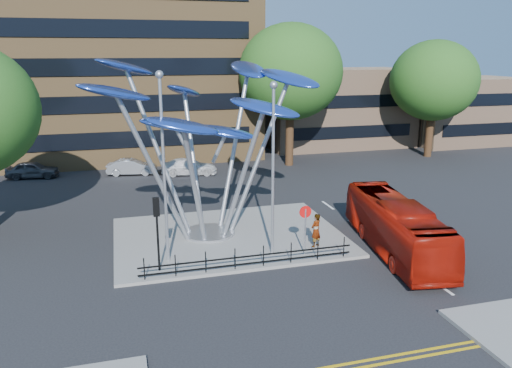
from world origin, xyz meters
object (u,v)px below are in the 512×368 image
object	(u,v)px
traffic_light_island	(157,219)
parked_car_mid	(132,167)
red_bus	(395,226)
parked_car_right	(189,167)
street_lamp_left	(163,153)
street_lamp_right	(273,154)
no_entry_sign_island	(305,222)
pedestrian	(316,230)
parked_car_left	(32,170)
tree_far	(434,81)
tree_right	(291,72)
leaf_sculpture	(204,109)

from	to	relation	value
traffic_light_island	parked_car_mid	bearing A→B (deg)	91.51
red_bus	parked_car_right	world-z (taller)	red_bus
street_lamp_left	red_bus	distance (m)	11.91
street_lamp_right	no_entry_sign_island	distance (m)	3.64
pedestrian	parked_car_left	distance (m)	25.42
tree_far	traffic_light_island	xyz separation A→B (m)	(-27.00, -19.50, -4.49)
street_lamp_left	parked_car_mid	xyz separation A→B (m)	(-1.01, 18.52, -4.71)
street_lamp_left	pedestrian	size ratio (longest dim) A/B	5.06
tree_far	street_lamp_left	bearing A→B (deg)	-145.08
tree_right	leaf_sculpture	world-z (taller)	tree_right
street_lamp_left	parked_car_mid	bearing A→B (deg)	93.14
traffic_light_island	pedestrian	world-z (taller)	traffic_light_island
parked_car_mid	street_lamp_right	bearing A→B (deg)	-153.66
street_lamp_left	parked_car_right	size ratio (longest dim) A/B	1.96
no_entry_sign_island	pedestrian	distance (m)	1.40
traffic_light_island	no_entry_sign_island	size ratio (longest dim) A/B	1.40
street_lamp_left	parked_car_left	distance (m)	21.83
tree_right	tree_far	size ratio (longest dim) A/B	1.12
street_lamp_left	leaf_sculpture	bearing A→B (deg)	52.60
tree_far	street_lamp_right	world-z (taller)	tree_far
tree_far	red_bus	distance (m)	25.91
tree_right	street_lamp_left	distance (m)	22.49
leaf_sculpture	parked_car_mid	bearing A→B (deg)	102.66
red_bus	parked_car_mid	bearing A→B (deg)	130.09
no_entry_sign_island	parked_car_left	xyz separation A→B (m)	(-15.13, 20.48, -1.15)
tree_right	no_entry_sign_island	bearing A→B (deg)	-107.12
traffic_light_island	parked_car_mid	world-z (taller)	traffic_light_island
tree_far	pedestrian	world-z (taller)	tree_far
parked_car_right	leaf_sculpture	bearing A→B (deg)	-175.03
parked_car_left	parked_car_right	distance (m)	12.31
leaf_sculpture	street_lamp_left	world-z (taller)	leaf_sculpture
tree_right	parked_car_mid	size ratio (longest dim) A/B	3.08
street_lamp_left	traffic_light_island	bearing A→B (deg)	-116.57
street_lamp_right	traffic_light_island	bearing A→B (deg)	-174.81
tree_right	tree_far	distance (m)	14.03
tree_far	parked_car_right	distance (m)	23.93
no_entry_sign_island	tree_right	bearing A→B (deg)	72.88
tree_far	pedestrian	size ratio (longest dim) A/B	6.22
leaf_sculpture	no_entry_sign_island	xyz separation A→B (m)	(4.07, -4.16, -5.06)
parked_car_left	parked_car_mid	size ratio (longest dim) A/B	1.00
street_lamp_right	no_entry_sign_island	bearing A→B (deg)	-17.87
street_lamp_left	no_entry_sign_island	size ratio (longest dim) A/B	3.59
pedestrian	street_lamp_right	bearing A→B (deg)	-23.69
traffic_light_island	parked_car_left	size ratio (longest dim) A/B	0.87
street_lamp_right	traffic_light_island	xyz separation A→B (m)	(-5.50, -0.50, -2.48)
tree_right	parked_car_mid	world-z (taller)	tree_right
tree_far	red_bus	world-z (taller)	tree_far
traffic_light_island	tree_right	bearing A→B (deg)	56.31
street_lamp_left	parked_car_right	world-z (taller)	street_lamp_left
traffic_light_island	pedestrian	size ratio (longest dim) A/B	1.97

